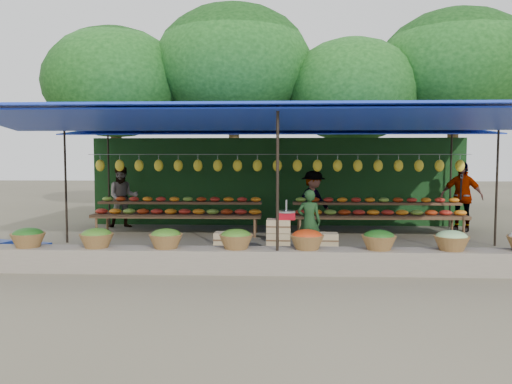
{
  "coord_description": "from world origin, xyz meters",
  "views": [
    {
      "loc": [
        -0.01,
        -11.1,
        1.95
      ],
      "look_at": [
        -0.48,
        0.2,
        1.16
      ],
      "focal_mm": 35.0,
      "sensor_mm": 36.0,
      "label": 1
    }
  ],
  "objects_px": {
    "crate_counter": "(277,243)",
    "vendor_seated": "(309,222)",
    "weighing_scale": "(286,215)",
    "blue_crate_front": "(33,252)"
  },
  "relations": [
    {
      "from": "crate_counter",
      "to": "vendor_seated",
      "type": "relative_size",
      "value": 1.81
    },
    {
      "from": "weighing_scale",
      "to": "blue_crate_front",
      "type": "bearing_deg",
      "value": -176.21
    },
    {
      "from": "crate_counter",
      "to": "vendor_seated",
      "type": "distance_m",
      "value": 0.92
    },
    {
      "from": "vendor_seated",
      "to": "blue_crate_front",
      "type": "xyz_separation_m",
      "value": [
        -5.24,
        -0.88,
        -0.49
      ]
    },
    {
      "from": "weighing_scale",
      "to": "blue_crate_front",
      "type": "xyz_separation_m",
      "value": [
        -4.78,
        -0.32,
        -0.69
      ]
    },
    {
      "from": "crate_counter",
      "to": "vendor_seated",
      "type": "bearing_deg",
      "value": 41.37
    },
    {
      "from": "blue_crate_front",
      "to": "weighing_scale",
      "type": "bearing_deg",
      "value": 21.29
    },
    {
      "from": "crate_counter",
      "to": "weighing_scale",
      "type": "distance_m",
      "value": 0.58
    },
    {
      "from": "weighing_scale",
      "to": "vendor_seated",
      "type": "bearing_deg",
      "value": 50.44
    },
    {
      "from": "weighing_scale",
      "to": "blue_crate_front",
      "type": "height_order",
      "value": "weighing_scale"
    }
  ]
}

